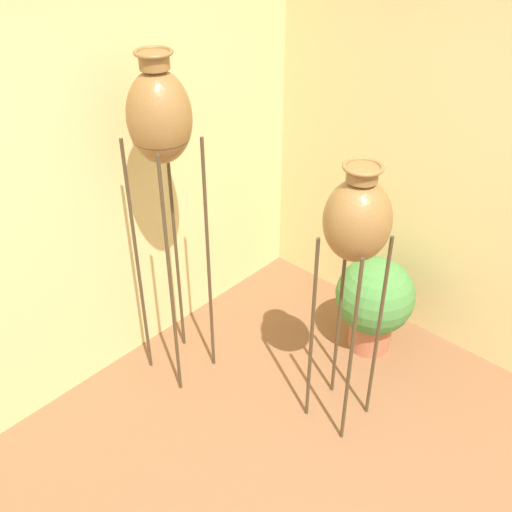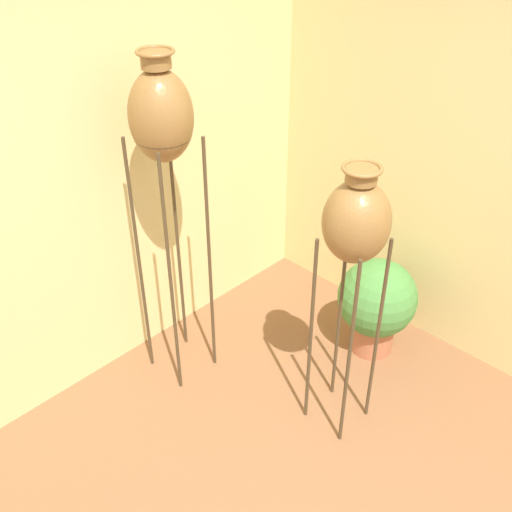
# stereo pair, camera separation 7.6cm
# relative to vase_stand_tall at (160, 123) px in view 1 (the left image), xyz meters

# --- Properties ---
(wall_back) EXTENTS (7.91, 0.06, 2.70)m
(wall_back) POSITION_rel_vase_stand_tall_xyz_m (-0.59, 0.37, -0.28)
(wall_back) COLOR beige
(wall_back) RESTS_ON ground_plane
(vase_stand_tall) EXTENTS (0.33, 0.33, 1.99)m
(vase_stand_tall) POSITION_rel_vase_stand_tall_xyz_m (0.00, 0.00, 0.00)
(vase_stand_tall) COLOR #473823
(vase_stand_tall) RESTS_ON ground_plane
(vase_stand_medium) EXTENTS (0.33, 0.33, 1.60)m
(vase_stand_medium) POSITION_rel_vase_stand_tall_xyz_m (0.35, -0.97, -0.34)
(vase_stand_medium) COLOR #473823
(vase_stand_medium) RESTS_ON ground_plane
(potted_plant) EXTENTS (0.50, 0.50, 0.66)m
(potted_plant) POSITION_rel_vase_stand_tall_xyz_m (0.97, -0.78, -1.26)
(potted_plant) COLOR #B26647
(potted_plant) RESTS_ON ground_plane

